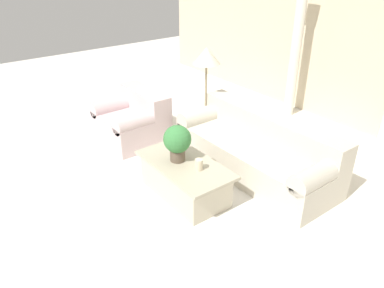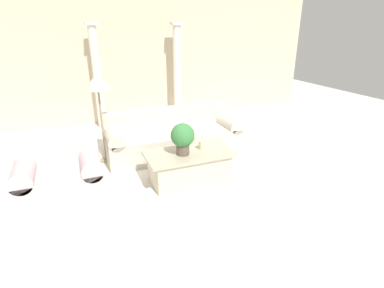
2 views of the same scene
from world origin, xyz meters
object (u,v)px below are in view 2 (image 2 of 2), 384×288
at_px(coffee_table, 189,166).
at_px(potted_plant, 183,137).
at_px(floor_lamp, 98,85).
at_px(sofa_long, 172,136).
at_px(loveseat, 60,173).

height_order(coffee_table, potted_plant, potted_plant).
xyz_separation_m(potted_plant, floor_lamp, (-1.00, 1.27, 0.61)).
distance_m(sofa_long, floor_lamp, 1.61).
relative_size(sofa_long, floor_lamp, 1.60).
relative_size(sofa_long, coffee_table, 1.87).
height_order(sofa_long, loveseat, same).
height_order(loveseat, floor_lamp, floor_lamp).
xyz_separation_m(coffee_table, floor_lamp, (-1.11, 1.24, 1.11)).
bearing_deg(loveseat, coffee_table, -8.61).
xyz_separation_m(coffee_table, potted_plant, (-0.11, -0.03, 0.51)).
bearing_deg(loveseat, potted_plant, -10.06).
distance_m(sofa_long, coffee_table, 1.18).
bearing_deg(loveseat, sofa_long, 24.60).
relative_size(potted_plant, floor_lamp, 0.31).
distance_m(sofa_long, loveseat, 2.15).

